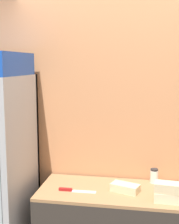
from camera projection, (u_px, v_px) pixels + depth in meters
wall_back at (159, 131)px, 2.73m from camera, size 5.20×0.10×2.70m
sandwich_stack_bottom at (171, 197)px, 2.31m from camera, size 0.25×0.12×0.07m
sandwich_stack_middle at (172, 188)px, 2.30m from camera, size 0.26×0.13×0.07m
sandwich_flat_left at (125, 188)px, 2.50m from camera, size 0.25×0.18×0.06m
chefs_knife at (72, 190)px, 2.51m from camera, size 0.30×0.05×0.02m
condiment_jar at (154, 176)px, 2.68m from camera, size 0.07×0.07×0.12m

